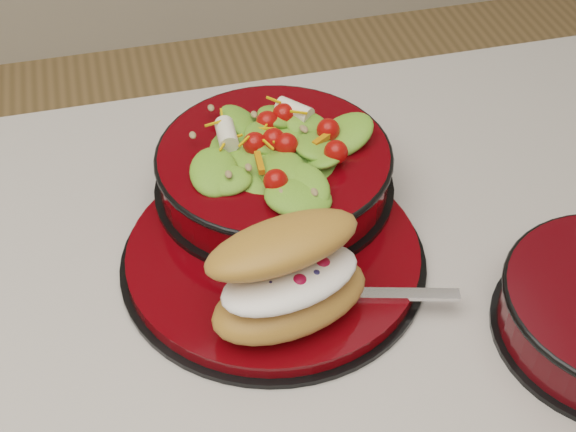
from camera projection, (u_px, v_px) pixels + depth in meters
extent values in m
cube|color=#B2ADA3|center=(215.00, 329.00, 0.76)|extent=(1.24, 0.74, 0.04)
cylinder|color=black|center=(273.00, 260.00, 0.80)|extent=(0.30, 0.30, 0.01)
cylinder|color=#530205|center=(273.00, 253.00, 0.79)|extent=(0.29, 0.29, 0.01)
torus|color=black|center=(286.00, 255.00, 0.78)|extent=(0.16, 0.16, 0.01)
cylinder|color=black|center=(274.00, 187.00, 0.85)|extent=(0.25, 0.25, 0.01)
cylinder|color=#530205|center=(274.00, 168.00, 0.83)|extent=(0.24, 0.24, 0.04)
torus|color=black|center=(274.00, 155.00, 0.82)|extent=(0.24, 0.24, 0.01)
ellipsoid|color=#4A7B22|center=(274.00, 155.00, 0.82)|extent=(0.20, 0.20, 0.08)
sphere|color=red|center=(322.00, 111.00, 0.79)|extent=(0.02, 0.02, 0.02)
sphere|color=red|center=(299.00, 94.00, 0.82)|extent=(0.02, 0.02, 0.02)
sphere|color=red|center=(262.00, 91.00, 0.82)|extent=(0.02, 0.02, 0.02)
sphere|color=red|center=(231.00, 104.00, 0.80)|extent=(0.02, 0.02, 0.02)
sphere|color=red|center=(224.00, 126.00, 0.78)|extent=(0.02, 0.02, 0.02)
sphere|color=red|center=(246.00, 145.00, 0.75)|extent=(0.02, 0.02, 0.02)
sphere|color=red|center=(286.00, 149.00, 0.75)|extent=(0.02, 0.02, 0.02)
sphere|color=red|center=(317.00, 134.00, 0.77)|extent=(0.02, 0.02, 0.02)
cylinder|color=silver|center=(294.00, 90.00, 0.82)|extent=(0.04, 0.04, 0.02)
cylinder|color=silver|center=(225.00, 113.00, 0.79)|extent=(0.04, 0.04, 0.02)
cube|color=orange|center=(259.00, 141.00, 0.76)|extent=(0.03, 0.03, 0.01)
cube|color=orange|center=(325.00, 117.00, 0.79)|extent=(0.03, 0.02, 0.01)
ellipsoid|color=#BB7439|center=(290.00, 299.00, 0.71)|extent=(0.16, 0.11, 0.04)
ellipsoid|color=white|center=(290.00, 279.00, 0.69)|extent=(0.14, 0.10, 0.02)
ellipsoid|color=#BB7439|center=(285.00, 244.00, 0.69)|extent=(0.16, 0.10, 0.04)
sphere|color=#A50B26|center=(264.00, 279.00, 0.68)|extent=(0.02, 0.02, 0.02)
sphere|color=#A50B26|center=(299.00, 282.00, 0.68)|extent=(0.02, 0.02, 0.02)
sphere|color=#A50B26|center=(322.00, 265.00, 0.70)|extent=(0.02, 0.02, 0.02)
sphere|color=#191947|center=(279.00, 271.00, 0.69)|extent=(0.01, 0.01, 0.01)
sphere|color=#191947|center=(304.00, 270.00, 0.69)|extent=(0.01, 0.01, 0.01)
sphere|color=#191947|center=(291.00, 278.00, 0.68)|extent=(0.01, 0.01, 0.01)
sphere|color=#191947|center=(316.00, 275.00, 0.69)|extent=(0.01, 0.01, 0.01)
sphere|color=#191947|center=(271.00, 286.00, 0.68)|extent=(0.01, 0.01, 0.01)
cube|color=silver|center=(384.00, 294.00, 0.74)|extent=(0.14, 0.05, 0.00)
cube|color=silver|center=(292.00, 293.00, 0.74)|extent=(0.05, 0.03, 0.00)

